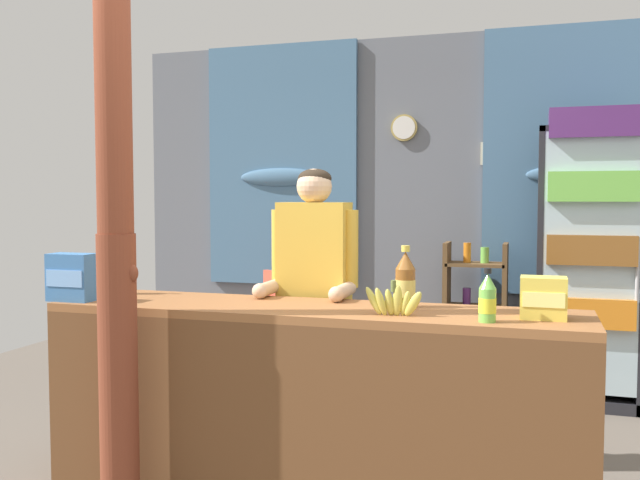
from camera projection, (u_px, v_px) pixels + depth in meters
name	position (u px, v px, depth m)	size (l,w,h in m)	color
ground_plane	(377.00, 444.00, 4.08)	(7.75, 7.75, 0.00)	#665B51
back_wall_curtained	(426.00, 200.00, 5.74)	(5.06, 0.22, 2.77)	slate
stall_counter	(305.00, 388.00, 3.20)	(2.55, 0.57, 0.93)	#935B33
timber_post	(116.00, 246.00, 3.09)	(0.20, 0.17, 2.58)	brown
drink_fridge	(588.00, 246.00, 4.83)	(0.69, 0.63, 2.05)	#232328
bottle_shelf_rack	(475.00, 311.00, 5.33)	(0.48, 0.28, 1.11)	brown
plastic_lawn_chair	(267.00, 319.00, 5.46)	(0.61, 0.61, 0.86)	#E5563D
shopkeeper	(314.00, 281.00, 3.73)	(0.49, 0.42, 1.61)	#28282D
soda_bottle_iced_tea	(405.00, 281.00, 3.26)	(0.10, 0.10, 0.29)	brown
soda_bottle_water	(122.00, 274.00, 3.71)	(0.07, 0.07, 0.26)	silver
soda_bottle_lime_soda	(487.00, 299.00, 2.87)	(0.07, 0.07, 0.23)	#75C64C
snack_box_biscuit	(72.00, 277.00, 3.46)	(0.23, 0.12, 0.24)	#3D75B7
snack_box_instant_noodle	(543.00, 298.00, 2.95)	(0.19, 0.14, 0.18)	#EAD14C
banana_bunch	(393.00, 302.00, 3.03)	(0.27, 0.06, 0.16)	#CCC14C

